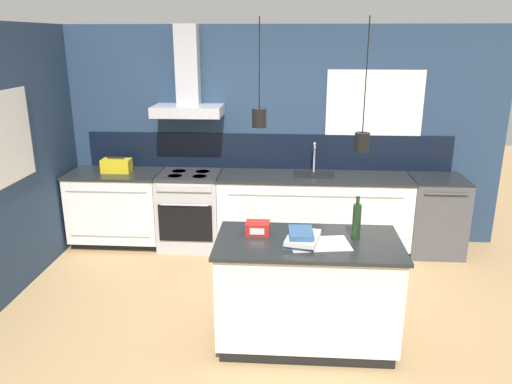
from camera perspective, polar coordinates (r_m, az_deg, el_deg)
The scene contains 13 objects.
ground_plane at distance 4.66m, azimuth 0.06°, elevation -14.54°, with size 16.00×16.00×0.00m, color tan.
wall_back at distance 6.06m, azimuth 0.81°, elevation 6.82°, with size 5.60×2.38×2.60m.
wall_left at distance 5.49m, azimuth -25.63°, elevation 3.47°, with size 0.08×3.80×2.60m.
counter_run_left at distance 6.34m, azimuth -15.55°, elevation -1.72°, with size 1.10×0.64×0.91m.
counter_run_sink at distance 5.99m, azimuth 6.53°, elevation -2.27°, with size 2.24×0.64×1.27m.
oven_range at distance 6.09m, azimuth -7.50°, elevation -2.03°, with size 0.73×0.66×0.91m.
dishwasher at distance 6.23m, azimuth 19.77°, elevation -2.52°, with size 0.62×0.65×0.91m.
kitchen_island at distance 4.20m, azimuth 5.81°, elevation -11.22°, with size 1.48×0.78×0.91m.
bottle_on_island at distance 4.04m, azimuth 11.43°, elevation -3.26°, with size 0.07×0.07×0.36m.
book_stack at distance 3.93m, azimuth 5.24°, elevation -5.21°, with size 0.31×0.38×0.11m.
red_supply_box at distance 4.09m, azimuth 0.19°, elevation -4.15°, with size 0.19×0.16×0.10m.
paper_pile at distance 3.95m, azimuth 7.28°, elevation -5.89°, with size 0.50×0.36×0.01m.
yellow_toolbox at distance 6.18m, azimuth -15.65°, elevation 2.92°, with size 0.34×0.18×0.19m.
Camera 1 is at (0.26, -3.95, 2.46)m, focal length 35.00 mm.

